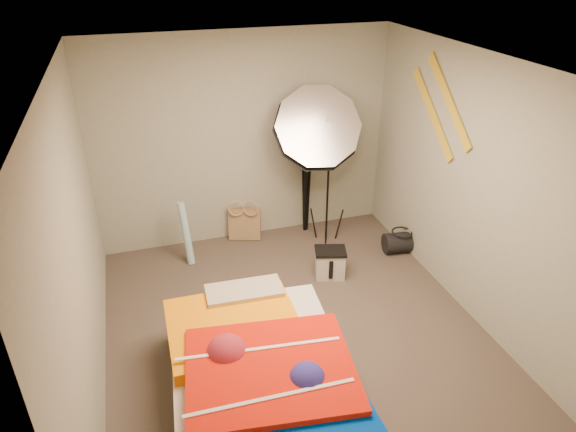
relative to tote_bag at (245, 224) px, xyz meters
name	(u,v)px	position (x,y,z in m)	size (l,w,h in m)	color
floor	(297,333)	(0.06, -1.90, -0.20)	(4.00, 4.00, 0.00)	brown
ceiling	(300,68)	(0.06, -1.90, 2.30)	(4.00, 4.00, 0.00)	silver
wall_back	(244,141)	(0.06, 0.10, 1.05)	(3.50, 3.50, 0.00)	#9DA391
wall_front	(420,396)	(0.06, -3.90, 1.05)	(3.50, 3.50, 0.00)	#9DA391
wall_left	(78,252)	(-1.69, -1.90, 1.05)	(4.00, 4.00, 0.00)	#9DA391
wall_right	(476,192)	(1.81, -1.90, 1.05)	(4.00, 4.00, 0.00)	#9DA391
tote_bag	(245,224)	(0.00, 0.00, 0.00)	(0.40, 0.12, 0.40)	tan
wrapping_roll	(186,234)	(-0.75, -0.34, 0.18)	(0.09, 0.09, 0.75)	#53A5BE
camera_case	(330,264)	(0.71, -1.11, -0.04)	(0.31, 0.22, 0.31)	beige
duffel_bag	(401,242)	(1.71, -0.88, -0.07)	(0.25, 0.25, 0.41)	black
wall_stripe_upper	(449,101)	(1.79, -1.30, 1.75)	(0.02, 1.10, 0.10)	gold
wall_stripe_lower	(432,114)	(1.79, -1.05, 1.55)	(0.02, 1.10, 0.10)	gold
bed	(262,381)	(-0.48, -2.66, 0.09)	(1.52, 2.17, 0.57)	#473927
photo_umbrella	(317,130)	(0.77, -0.42, 1.28)	(1.29, 1.01, 2.06)	black
camera_tripod	(306,174)	(0.79, -0.03, 0.58)	(0.08, 0.08, 1.36)	black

